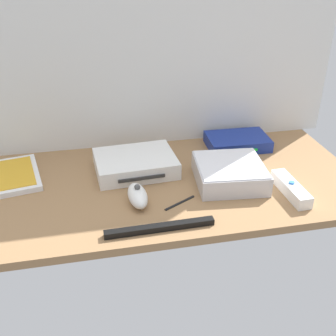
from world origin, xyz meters
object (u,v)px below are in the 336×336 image
remote_wand (291,188)px  game_console (135,163)px  network_router (237,142)px  mini_computer (230,173)px  remote_nunchuk (138,196)px  sensor_bar (160,228)px  game_case (12,176)px  stylus_pen (180,202)px

remote_wand → game_console: bearing=150.0°
network_router → mini_computer: bearing=-113.8°
mini_computer → remote_nunchuk: mini_computer is taller
game_console → network_router: 33.04cm
game_console → sensor_bar: game_console is taller
game_case → remote_wand: remote_wand is taller
remote_wand → stylus_pen: bearing=175.5°
remote_nunchuk → remote_wand: bearing=-8.9°
mini_computer → network_router: 21.19cm
game_console → mini_computer: size_ratio=1.18×
remote_wand → sensor_bar: 34.98cm
game_case → stylus_pen: size_ratio=2.35×
sensor_bar → stylus_pen: size_ratio=2.67×
remote_wand → game_case: bearing=160.6°
network_router → game_case: bearing=-173.0°
network_router → remote_wand: size_ratio=1.23×
game_case → mini_computer: bearing=-23.9°
game_console → mini_computer: (22.82, -10.59, 0.44)cm
mini_computer → stylus_pen: mini_computer is taller
game_case → network_router: network_router is taller
game_console → network_router: game_console is taller
game_console → stylus_pen: game_console is taller
game_case → remote_nunchuk: bearing=-41.1°
sensor_bar → game_case: bearing=137.8°
remote_nunchuk → stylus_pen: (9.69, -2.22, -1.69)cm
remote_nunchuk → stylus_pen: 10.08cm
remote_nunchuk → sensor_bar: 11.96cm
game_console → remote_wand: game_console is taller
mini_computer → remote_wand: mini_computer is taller
remote_nunchuk → sensor_bar: bearing=-78.0°
game_case → remote_nunchuk: (30.70, -18.11, 1.28)cm
network_router → remote_nunchuk: remote_nunchuk is taller
game_console → sensor_bar: size_ratio=0.92×
mini_computer → network_router: (9.10, 19.11, -0.94)cm
game_case → game_console: bearing=-14.9°
remote_nunchuk → sensor_bar: (3.17, -11.45, -1.34)cm
game_case → remote_wand: 71.30cm
remote_nunchuk → game_case: bearing=146.0°
mini_computer → network_router: size_ratio=1.01×
network_router → sensor_bar: bearing=-128.8°
game_console → mini_computer: mini_computer is taller
remote_wand → remote_nunchuk: bearing=172.9°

